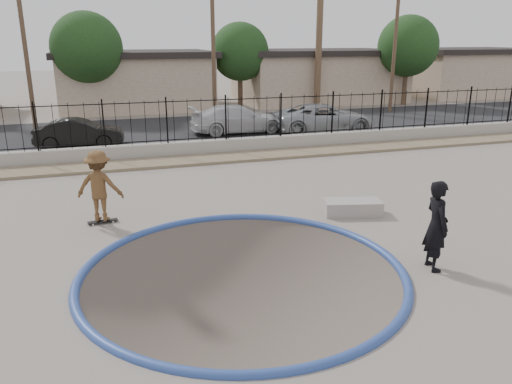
{
  "coord_description": "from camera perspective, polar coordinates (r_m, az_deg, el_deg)",
  "views": [
    {
      "loc": [
        -2.63,
        -10.32,
        4.83
      ],
      "look_at": [
        1.24,
        2.0,
        0.8
      ],
      "focal_mm": 35.0,
      "sensor_mm": 36.0,
      "label": 1
    }
  ],
  "objects": [
    {
      "name": "skater",
      "position": [
        13.87,
        -17.44,
        0.28
      ],
      "size": [
        1.4,
        1.08,
        1.91
      ],
      "primitive_type": "imported",
      "rotation": [
        0.0,
        0.0,
        2.8
      ],
      "color": "brown",
      "rests_on": "ground"
    },
    {
      "name": "videographer",
      "position": [
        11.29,
        19.92,
        -3.64
      ],
      "size": [
        0.59,
        0.79,
        1.98
      ],
      "primitive_type": "imported",
      "rotation": [
        0.0,
        0.0,
        1.41
      ],
      "color": "black",
      "rests_on": "ground"
    },
    {
      "name": "street_tree_right",
      "position": [
        38.89,
        16.99,
        15.66
      ],
      "size": [
        4.32,
        4.32,
        6.36
      ],
      "color": "#473323",
      "rests_on": "ground"
    },
    {
      "name": "coping_ring",
      "position": [
        10.82,
        -1.53,
        -9.2
      ],
      "size": [
        7.04,
        7.04,
        0.2
      ],
      "primitive_type": "torus",
      "color": "navy",
      "rests_on": "ground"
    },
    {
      "name": "rock_strip",
      "position": [
        20.26,
        -9.52,
        3.45
      ],
      "size": [
        42.0,
        1.6,
        0.11
      ],
      "primitive_type": "cube",
      "color": "#867258",
      "rests_on": "ground"
    },
    {
      "name": "street_tree_left",
      "position": [
        33.32,
        -18.78,
        15.34
      ],
      "size": [
        4.32,
        4.32,
        6.36
      ],
      "color": "#473323",
      "rests_on": "ground"
    },
    {
      "name": "utility_pole_mid",
      "position": [
        30.06,
        -4.94,
        17.5
      ],
      "size": [
        1.7,
        0.24,
        9.5
      ],
      "color": "#473323",
      "rests_on": "ground"
    },
    {
      "name": "house_east_far",
      "position": [
        47.98,
        22.84,
        12.6
      ],
      "size": [
        11.6,
        8.6,
        3.9
      ],
      "color": "tan",
      "rests_on": "ground"
    },
    {
      "name": "bowl_pit",
      "position": [
        10.82,
        -1.53,
        -9.2
      ],
      "size": [
        6.84,
        6.84,
        1.8
      ],
      "primitive_type": null,
      "color": "#4C443A",
      "rests_on": "ground"
    },
    {
      "name": "ground",
      "position": [
        23.24,
        -10.38,
        2.25
      ],
      "size": [
        120.0,
        120.0,
        2.2
      ],
      "primitive_type": "cube",
      "color": "slate",
      "rests_on": "ground"
    },
    {
      "name": "street_tree_mid",
      "position": [
        35.65,
        -1.85,
        15.72
      ],
      "size": [
        3.96,
        3.96,
        5.83
      ],
      "color": "#473323",
      "rests_on": "ground"
    },
    {
      "name": "house_east",
      "position": [
        40.5,
        7.02,
        13.15
      ],
      "size": [
        12.6,
        8.6,
        3.9
      ],
      "color": "tan",
      "rests_on": "ground"
    },
    {
      "name": "house_center",
      "position": [
        37.02,
        -13.66,
        12.42
      ],
      "size": [
        10.6,
        8.6,
        3.9
      ],
      "color": "tan",
      "rests_on": "ground"
    },
    {
      "name": "fence",
      "position": [
        21.05,
        -10.15,
        7.95
      ],
      "size": [
        40.0,
        0.04,
        1.8
      ],
      "color": "black",
      "rests_on": "retaining_wall"
    },
    {
      "name": "skateboard",
      "position": [
        14.15,
        -17.11,
        -3.2
      ],
      "size": [
        0.8,
        0.28,
        0.07
      ],
      "rotation": [
        0.0,
        0.0,
        0.1
      ],
      "color": "black",
      "rests_on": "ground"
    },
    {
      "name": "car_c",
      "position": [
        26.17,
        -2.07,
        8.35
      ],
      "size": [
        4.98,
        2.11,
        1.43
      ],
      "primitive_type": "imported",
      "rotation": [
        0.0,
        0.0,
        1.59
      ],
      "color": "silver",
      "rests_on": "street"
    },
    {
      "name": "utility_pole_left",
      "position": [
        29.51,
        -24.99,
        15.53
      ],
      "size": [
        1.7,
        0.24,
        9.0
      ],
      "color": "#473323",
      "rests_on": "ground"
    },
    {
      "name": "utility_pole_right",
      "position": [
        34.73,
        15.64,
        16.5
      ],
      "size": [
        1.7,
        0.24,
        9.0
      ],
      "color": "#473323",
      "rests_on": "ground"
    },
    {
      "name": "concrete_ledge",
      "position": [
        14.42,
        10.97,
        -1.73
      ],
      "size": [
        1.72,
        1.07,
        0.4
      ],
      "primitive_type": "cube",
      "rotation": [
        0.0,
        0.0,
        -0.25
      ],
      "color": "gray",
      "rests_on": "ground"
    },
    {
      "name": "retaining_wall",
      "position": [
        21.27,
        -9.98,
        4.76
      ],
      "size": [
        42.0,
        0.45,
        0.6
      ],
      "primitive_type": "cube",
      "color": "#A29B8E",
      "rests_on": "ground"
    },
    {
      "name": "street",
      "position": [
        27.86,
        -11.86,
        7.01
      ],
      "size": [
        90.0,
        8.0,
        0.04
      ],
      "primitive_type": "cube",
      "color": "black",
      "rests_on": "ground"
    },
    {
      "name": "car_d",
      "position": [
        26.57,
        7.83,
        8.38
      ],
      "size": [
        5.44,
        2.77,
        1.47
      ],
      "primitive_type": "imported",
      "rotation": [
        0.0,
        0.0,
        1.51
      ],
      "color": "#959A9E",
      "rests_on": "street"
    },
    {
      "name": "car_b",
      "position": [
        24.09,
        -19.54,
        6.39
      ],
      "size": [
        3.97,
        1.74,
        1.27
      ],
      "primitive_type": "imported",
      "rotation": [
        0.0,
        0.0,
        1.47
      ],
      "color": "black",
      "rests_on": "street"
    }
  ]
}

